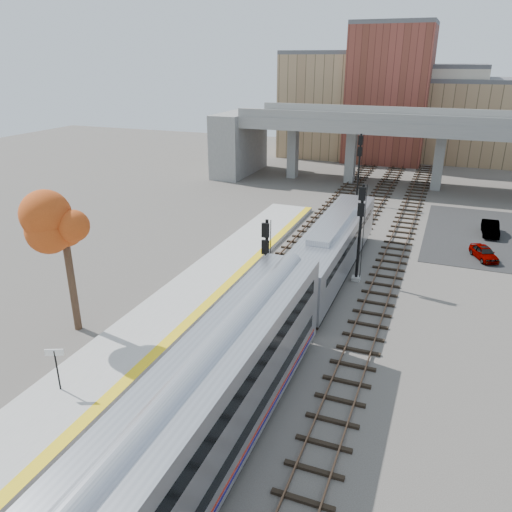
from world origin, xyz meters
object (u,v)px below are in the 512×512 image
Objects in this scene: signal_mast_near at (266,274)px; signal_mast_far at (359,168)px; coach at (186,441)px; locomotive at (332,247)px; tree at (63,225)px; car_a at (484,253)px; signal_mast_mid at (359,234)px; car_b at (490,228)px.

signal_mast_near is 0.86× the size of signal_mast_far.
locomotive is at bearing 90.00° from coach.
tree reaches higher than signal_mast_near.
coach is at bearing -133.45° from car_a.
car_a is (9.00, 8.10, -3.10)m from signal_mast_mid.
car_b is (13.83, 23.21, -2.60)m from signal_mast_near.
signal_mast_near is at bearing 25.69° from tree.
car_b is at bearing -25.45° from signal_mast_far.
locomotive is 2.49m from signal_mast_mid.
car_b is (11.73, 37.08, -2.11)m from coach.
coach is 3.71× the size of signal_mast_near.
tree reaches higher than signal_mast_far.
coach reaches higher than car_a.
tree is (-14.55, -13.36, 3.03)m from signal_mast_mid.
car_a is at bearing -45.55° from signal_mast_far.
signal_mast_mid is 19.99m from tree.
signal_mast_near is at bearing -122.87° from car_b.
coach is 15.86m from tree.
coach is 14.04m from signal_mast_near.
car_a is 0.84× the size of car_b.
locomotive is 2.59× the size of signal_mast_mid.
signal_mast_far is at bearing 152.47° from car_b.
signal_mast_mid is at bearing -125.27° from car_b.
signal_mast_near is at bearing -152.07° from car_a.
tree is 37.73m from car_b.
locomotive is 5.76× the size of car_a.
signal_mast_near is 1.71× the size of car_b.
signal_mast_near is (-2.10, -8.73, 1.01)m from locomotive.
car_b is at bearing 60.36° from car_a.
signal_mast_near reaches higher than locomotive.
coach is 7.55× the size of car_a.
car_a is (13.10, -13.35, -3.40)m from signal_mast_far.
signal_mast_mid is 18.02m from car_b.
signal_mast_near is 2.04× the size of car_a.
signal_mast_far is 0.86× the size of tree.
locomotive reaches higher than car_a.
tree is at bearing -106.71° from signal_mast_far.
signal_mast_mid is 21.84m from signal_mast_far.
locomotive is 21.23m from signal_mast_far.
signal_mast_far is at bearing 73.29° from tree.
tree reaches higher than car_b.
signal_mast_mid is at bearing -11.21° from locomotive.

